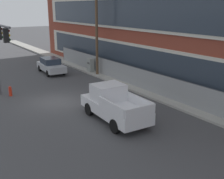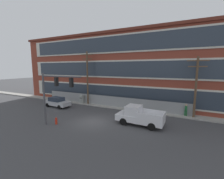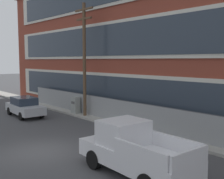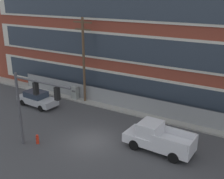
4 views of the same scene
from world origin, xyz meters
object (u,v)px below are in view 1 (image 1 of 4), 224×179
utility_pole_near_corner (97,26)px  fire_hydrant (10,91)px  pickup_truck_white (113,104)px  electrical_cabinet (91,66)px  sedan_silver (51,65)px

utility_pole_near_corner → fire_hydrant: bearing=-76.8°
pickup_truck_white → electrical_cabinet: pickup_truck_white is taller
pickup_truck_white → utility_pole_near_corner: (-10.41, 5.00, 3.92)m
pickup_truck_white → utility_pole_near_corner: utility_pole_near_corner is taller
utility_pole_near_corner → electrical_cabinet: size_ratio=5.85×
sedan_silver → utility_pole_near_corner: size_ratio=0.51×
pickup_truck_white → fire_hydrant: (-8.30, -4.02, -0.59)m
sedan_silver → electrical_cabinet: (2.30, 3.40, -0.03)m
sedan_silver → pickup_truck_white: bearing=-6.4°
sedan_silver → electrical_cabinet: 4.10m
pickup_truck_white → sedan_silver: size_ratio=1.17×
electrical_cabinet → fire_hydrant: size_ratio=1.96×
utility_pole_near_corner → fire_hydrant: (2.12, -9.02, -4.51)m
utility_pole_near_corner → sedan_silver: bearing=-136.6°
sedan_silver → utility_pole_near_corner: utility_pole_near_corner is taller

